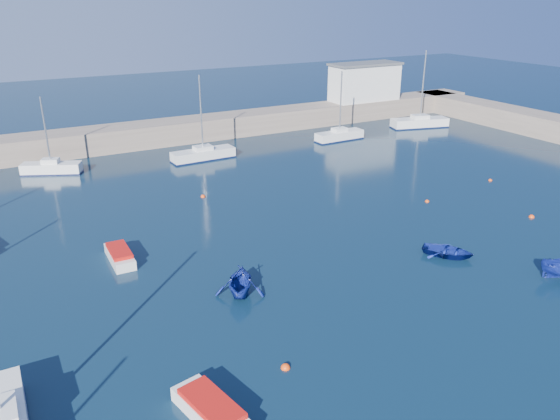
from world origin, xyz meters
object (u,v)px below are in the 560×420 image
dinghy_center (448,251)px  dinghy_left (240,281)px  motorboat_1 (120,255)px  motorboat_0 (212,410)px  harbor_office (365,83)px  sailboat_5 (51,168)px  sailboat_6 (203,154)px  sailboat_7 (339,135)px  sailboat_8 (420,122)px

dinghy_center → dinghy_left: 15.01m
motorboat_1 → motorboat_0: bearing=-89.7°
harbor_office → dinghy_center: harbor_office is taller
dinghy_left → motorboat_1: bearing=153.4°
sailboat_5 → dinghy_center: (21.52, -33.16, -0.27)m
harbor_office → sailboat_6: sailboat_6 is taller
sailboat_5 → motorboat_1: sailboat_5 is taller
sailboat_7 → sailboat_8: size_ratio=0.83×
sailboat_6 → dinghy_center: sailboat_6 is taller
sailboat_5 → dinghy_center: sailboat_5 is taller
motorboat_1 → dinghy_left: bearing=-55.7°
sailboat_5 → motorboat_1: (1.36, -22.98, -0.19)m
sailboat_5 → dinghy_center: size_ratio=2.24×
sailboat_8 → motorboat_1: sailboat_8 is taller
harbor_office → dinghy_left: 52.97m
sailboat_8 → dinghy_left: size_ratio=2.94×
sailboat_7 → dinghy_left: size_ratio=2.43×
motorboat_0 → dinghy_center: motorboat_0 is taller
sailboat_7 → harbor_office: bearing=-51.0°
dinghy_left → harbor_office: bearing=75.0°
sailboat_7 → sailboat_8: (13.67, 0.64, 0.06)m
harbor_office → dinghy_center: 45.79m
sailboat_8 → dinghy_center: sailboat_8 is taller
sailboat_5 → harbor_office: bearing=-57.1°
dinghy_center → motorboat_1: bearing=116.6°
dinghy_center → dinghy_left: bearing=135.0°
sailboat_6 → sailboat_7: size_ratio=1.09×
sailboat_8 → dinghy_left: sailboat_8 is taller
dinghy_left → sailboat_5: bearing=131.9°
sailboat_5 → sailboat_7: 33.44m
sailboat_5 → motorboat_1: size_ratio=2.04×
harbor_office → motorboat_1: size_ratio=2.62×
sailboat_6 → dinghy_center: (6.20, -30.55, -0.26)m
dinghy_center → sailboat_5: bearing=86.4°
sailboat_6 → dinghy_center: bearing=-171.0°
sailboat_6 → sailboat_8: bearing=-91.4°
sailboat_8 → dinghy_left: 49.61m
motorboat_1 → harbor_office: bearing=35.5°
motorboat_1 → sailboat_7: bearing=33.1°
motorboat_1 → dinghy_left: (5.32, -8.00, 0.47)m
harbor_office → sailboat_8: sailboat_8 is taller
sailboat_8 → motorboat_1: bearing=129.1°
sailboat_8 → motorboat_0: size_ratio=2.26×
sailboat_8 → dinghy_center: (-25.47, -31.10, -0.32)m
harbor_office → sailboat_5: 44.55m
harbor_office → dinghy_center: bearing=-119.3°
sailboat_6 → dinghy_left: bearing=160.6°
sailboat_7 → dinghy_left: (-26.65, -28.27, 0.29)m
sailboat_8 → motorboat_0: 59.36m
motorboat_1 → dinghy_center: 22.59m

